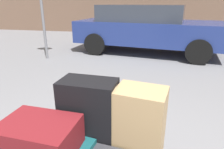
% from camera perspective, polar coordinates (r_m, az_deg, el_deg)
% --- Properties ---
extents(suitcase_black_front_left, '(0.41, 0.26, 0.64)m').
position_cam_1_polar(suitcase_black_front_left, '(1.54, -6.42, -12.82)').
color(suitcase_black_front_left, black).
rests_on(suitcase_black_front_left, luggage_cart).
extents(suitcase_tan_center, '(0.37, 0.32, 0.61)m').
position_cam_1_polar(suitcase_tan_center, '(1.47, 7.63, -15.18)').
color(suitcase_tan_center, '#9E7F56').
rests_on(suitcase_tan_center, luggage_cart).
extents(duffel_bag_maroon_topmost_pile, '(0.48, 0.36, 0.20)m').
position_cam_1_polar(duffel_bag_maroon_topmost_pile, '(1.37, -19.81, -16.14)').
color(duffel_bag_maroon_topmost_pile, maroon).
rests_on(duffel_bag_maroon_topmost_pile, suitcase_teal_rear_left).
extents(parked_car, '(4.52, 2.42, 1.42)m').
position_cam_1_polar(parked_car, '(6.37, 9.95, 12.94)').
color(parked_car, navy).
rests_on(parked_car, ground_plane).
extents(bollard_kerb_near, '(0.21, 0.21, 0.71)m').
position_cam_1_polar(bollard_kerb_near, '(7.83, 28.15, 9.15)').
color(bollard_kerb_near, '#383838').
rests_on(bollard_kerb_near, ground_plane).
extents(no_parking_sign, '(0.49, 0.16, 2.37)m').
position_cam_1_polar(no_parking_sign, '(5.79, -19.41, 18.55)').
color(no_parking_sign, slate).
rests_on(no_parking_sign, ground_plane).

